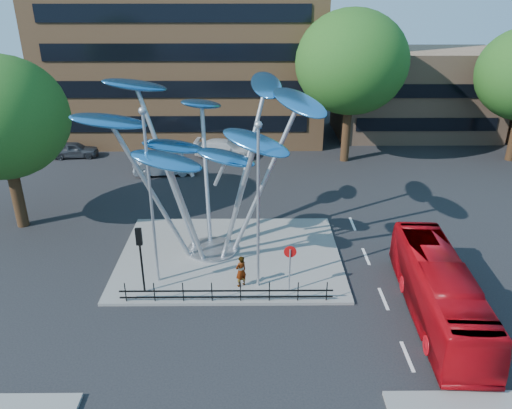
{
  "coord_description": "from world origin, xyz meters",
  "views": [
    {
      "loc": [
        0.23,
        -17.81,
        13.96
      ],
      "look_at": [
        0.41,
        4.0,
        4.08
      ],
      "focal_mm": 35.0,
      "sensor_mm": 36.0,
      "label": 1
    }
  ],
  "objects_px": {
    "leaf_sculpture": "(207,133)",
    "tree_left": "(1,118)",
    "tree_right": "(352,63)",
    "parked_car_left": "(74,150)",
    "red_bus": "(439,291)",
    "traffic_light_island": "(140,247)",
    "street_lamp_left": "(150,184)",
    "parked_car_mid": "(164,165)",
    "pedestrian": "(241,271)",
    "street_lamp_right": "(258,193)",
    "parked_car_right": "(225,149)",
    "no_entry_sign_island": "(290,261)"
  },
  "relations": [
    {
      "from": "street_lamp_left",
      "to": "parked_car_mid",
      "type": "xyz_separation_m",
      "value": [
        -2.09,
        15.3,
        -4.58
      ]
    },
    {
      "from": "tree_right",
      "to": "parked_car_left",
      "type": "height_order",
      "value": "tree_right"
    },
    {
      "from": "red_bus",
      "to": "parked_car_mid",
      "type": "distance_m",
      "value": 23.59
    },
    {
      "from": "parked_car_left",
      "to": "parked_car_right",
      "type": "bearing_deg",
      "value": -95.96
    },
    {
      "from": "leaf_sculpture",
      "to": "pedestrian",
      "type": "bearing_deg",
      "value": -64.99
    },
    {
      "from": "street_lamp_right",
      "to": "red_bus",
      "type": "distance_m",
      "value": 9.13
    },
    {
      "from": "tree_right",
      "to": "street_lamp_left",
      "type": "relative_size",
      "value": 1.38
    },
    {
      "from": "leaf_sculpture",
      "to": "red_bus",
      "type": "distance_m",
      "value": 13.35
    },
    {
      "from": "tree_left",
      "to": "pedestrian",
      "type": "xyz_separation_m",
      "value": [
        13.66,
        -7.03,
        -5.82
      ]
    },
    {
      "from": "parked_car_mid",
      "to": "pedestrian",
      "type": "bearing_deg",
      "value": -167.06
    },
    {
      "from": "red_bus",
      "to": "parked_car_right",
      "type": "bearing_deg",
      "value": 118.6
    },
    {
      "from": "pedestrian",
      "to": "parked_car_right",
      "type": "height_order",
      "value": "pedestrian"
    },
    {
      "from": "street_lamp_right",
      "to": "pedestrian",
      "type": "relative_size",
      "value": 5.02
    },
    {
      "from": "pedestrian",
      "to": "leaf_sculpture",
      "type": "bearing_deg",
      "value": -101.03
    },
    {
      "from": "no_entry_sign_island",
      "to": "red_bus",
      "type": "relative_size",
      "value": 0.25
    },
    {
      "from": "tree_left",
      "to": "red_bus",
      "type": "xyz_separation_m",
      "value": [
        22.5,
        -9.33,
        -5.44
      ]
    },
    {
      "from": "no_entry_sign_island",
      "to": "pedestrian",
      "type": "bearing_deg",
      "value": 169.1
    },
    {
      "from": "leaf_sculpture",
      "to": "tree_left",
      "type": "bearing_deg",
      "value": 164.45
    },
    {
      "from": "tree_left",
      "to": "traffic_light_island",
      "type": "distance_m",
      "value": 12.44
    },
    {
      "from": "leaf_sculpture",
      "to": "street_lamp_right",
      "type": "xyz_separation_m",
      "value": [
        2.57,
        -3.68,
        -1.78
      ]
    },
    {
      "from": "pedestrian",
      "to": "parked_car_left",
      "type": "height_order",
      "value": "pedestrian"
    },
    {
      "from": "parked_car_right",
      "to": "red_bus",
      "type": "bearing_deg",
      "value": -147.91
    },
    {
      "from": "parked_car_mid",
      "to": "street_lamp_left",
      "type": "bearing_deg",
      "value": 179.16
    },
    {
      "from": "street_lamp_left",
      "to": "traffic_light_island",
      "type": "xyz_separation_m",
      "value": [
        -0.5,
        -1.0,
        -2.74
      ]
    },
    {
      "from": "tree_left",
      "to": "pedestrian",
      "type": "relative_size",
      "value": 6.24
    },
    {
      "from": "street_lamp_right",
      "to": "parked_car_right",
      "type": "height_order",
      "value": "street_lamp_right"
    },
    {
      "from": "red_bus",
      "to": "parked_car_left",
      "type": "bearing_deg",
      "value": 139.63
    },
    {
      "from": "street_lamp_left",
      "to": "street_lamp_right",
      "type": "xyz_separation_m",
      "value": [
        5.0,
        -0.5,
        -0.26
      ]
    },
    {
      "from": "leaf_sculpture",
      "to": "parked_car_mid",
      "type": "bearing_deg",
      "value": 110.45
    },
    {
      "from": "leaf_sculpture",
      "to": "street_lamp_left",
      "type": "height_order",
      "value": "leaf_sculpture"
    },
    {
      "from": "tree_right",
      "to": "traffic_light_island",
      "type": "relative_size",
      "value": 3.54
    },
    {
      "from": "tree_right",
      "to": "leaf_sculpture",
      "type": "distance_m",
      "value": 18.37
    },
    {
      "from": "pedestrian",
      "to": "parked_car_mid",
      "type": "bearing_deg",
      "value": -104.49
    },
    {
      "from": "no_entry_sign_island",
      "to": "parked_car_left",
      "type": "relative_size",
      "value": 0.62
    },
    {
      "from": "traffic_light_island",
      "to": "parked_car_right",
      "type": "height_order",
      "value": "traffic_light_island"
    },
    {
      "from": "parked_car_left",
      "to": "parked_car_mid",
      "type": "xyz_separation_m",
      "value": [
        8.38,
        -4.2,
        0.11
      ]
    },
    {
      "from": "tree_right",
      "to": "street_lamp_left",
      "type": "xyz_separation_m",
      "value": [
        -12.5,
        -18.5,
        -2.68
      ]
    },
    {
      "from": "red_bus",
      "to": "parked_car_left",
      "type": "height_order",
      "value": "red_bus"
    },
    {
      "from": "tree_right",
      "to": "red_bus",
      "type": "relative_size",
      "value": 1.25
    },
    {
      "from": "street_lamp_left",
      "to": "parked_car_mid",
      "type": "distance_m",
      "value": 16.11
    },
    {
      "from": "street_lamp_left",
      "to": "leaf_sculpture",
      "type": "bearing_deg",
      "value": 52.6
    },
    {
      "from": "traffic_light_island",
      "to": "parked_car_left",
      "type": "distance_m",
      "value": 22.88
    },
    {
      "from": "red_bus",
      "to": "parked_car_left",
      "type": "distance_m",
      "value": 32.4
    },
    {
      "from": "leaf_sculpture",
      "to": "parked_car_right",
      "type": "xyz_separation_m",
      "value": [
        -0.02,
        16.29,
        -6.13
      ]
    },
    {
      "from": "traffic_light_island",
      "to": "parked_car_right",
      "type": "relative_size",
      "value": 0.67
    },
    {
      "from": "leaf_sculpture",
      "to": "street_lamp_left",
      "type": "distance_m",
      "value": 4.28
    },
    {
      "from": "tree_right",
      "to": "parked_car_left",
      "type": "relative_size",
      "value": 3.06
    },
    {
      "from": "tree_right",
      "to": "parked_car_left",
      "type": "xyz_separation_m",
      "value": [
        -22.97,
        1.0,
        -7.36
      ]
    },
    {
      "from": "no_entry_sign_island",
      "to": "red_bus",
      "type": "height_order",
      "value": "red_bus"
    },
    {
      "from": "leaf_sculpture",
      "to": "street_lamp_left",
      "type": "relative_size",
      "value": 1.45
    }
  ]
}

